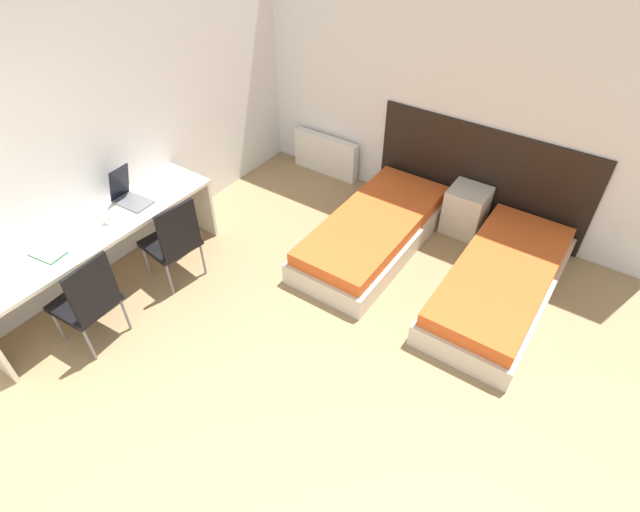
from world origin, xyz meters
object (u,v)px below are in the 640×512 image
at_px(bed_near_window, 374,232).
at_px(chair_near_notebook, 88,299).
at_px(chair_near_laptop, 173,239).
at_px(nightstand, 466,210).
at_px(bed_near_door, 500,283).
at_px(laptop, 128,195).

distance_m(bed_near_window, chair_near_notebook, 2.82).
bearing_deg(chair_near_laptop, nightstand, 56.89).
height_order(bed_near_door, chair_near_notebook, chair_near_notebook).
distance_m(bed_near_window, laptop, 2.47).
distance_m(nightstand, chair_near_notebook, 3.86).
bearing_deg(bed_near_window, chair_near_notebook, -118.12).
distance_m(bed_near_window, bed_near_door, 1.37).
bearing_deg(chair_near_notebook, chair_near_laptop, 86.07).
relative_size(chair_near_notebook, laptop, 2.51).
xyz_separation_m(chair_near_laptop, chair_near_notebook, (0.00, -0.95, 0.00)).
bearing_deg(bed_near_door, chair_near_laptop, -150.44).
height_order(nightstand, chair_near_notebook, chair_near_notebook).
relative_size(bed_near_door, chair_near_notebook, 2.19).
bearing_deg(nightstand, chair_near_laptop, -130.60).
xyz_separation_m(bed_near_door, laptop, (-3.22, -1.53, 0.61)).
xyz_separation_m(nightstand, laptop, (-2.53, -2.34, 0.53)).
bearing_deg(chair_near_notebook, laptop, 115.16).
height_order(nightstand, laptop, laptop).
relative_size(chair_near_laptop, chair_near_notebook, 1.00).
bearing_deg(bed_near_window, bed_near_door, 0.00).
distance_m(bed_near_door, laptop, 3.61).
height_order(chair_near_laptop, chair_near_notebook, same).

